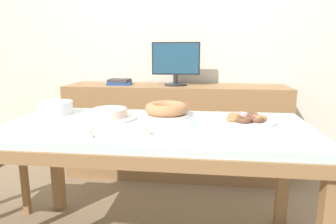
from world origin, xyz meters
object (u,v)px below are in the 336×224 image
object	(u,v)px
tealight_right_edge	(91,135)
tealight_near_cakes	(288,120)
pastry_platter	(246,119)
tealight_centre	(148,132)
cake_chocolate_round	(110,114)
cake_golden_bundt	(166,110)
plate_stack	(56,108)
tealight_left_edge	(95,112)
computer_monitor	(176,64)
book_stack	(120,82)

from	to	relation	value
tealight_right_edge	tealight_near_cakes	xyz separation A→B (m)	(1.00, 0.45, 0.00)
pastry_platter	tealight_near_cakes	size ratio (longest dim) A/B	8.40
tealight_centre	tealight_near_cakes	bearing A→B (deg)	26.22
tealight_centre	pastry_platter	bearing A→B (deg)	32.65
cake_chocolate_round	tealight_centre	xyz separation A→B (m)	(0.28, -0.31, -0.02)
cake_golden_bundt	cake_chocolate_round	bearing A→B (deg)	-158.25
plate_stack	tealight_centre	bearing A→B (deg)	-30.75
plate_stack	tealight_centre	size ratio (longest dim) A/B	5.25
tealight_left_edge	tealight_near_cakes	size ratio (longest dim) A/B	1.00
cake_chocolate_round	tealight_left_edge	size ratio (longest dim) A/B	7.90
computer_monitor	book_stack	bearing A→B (deg)	179.85
computer_monitor	tealight_centre	bearing A→B (deg)	-90.43
tealight_right_edge	tealight_near_cakes	size ratio (longest dim) A/B	1.00
computer_monitor	tealight_centre	size ratio (longest dim) A/B	10.60
cake_chocolate_round	plate_stack	size ratio (longest dim) A/B	1.51
book_stack	cake_chocolate_round	bearing A→B (deg)	-77.23
computer_monitor	cake_golden_bundt	bearing A→B (deg)	-88.29
pastry_platter	tealight_right_edge	distance (m)	0.86
tealight_left_edge	tealight_centre	world-z (taller)	same
cake_chocolate_round	tealight_left_edge	world-z (taller)	cake_chocolate_round
plate_stack	tealight_near_cakes	distance (m)	1.41
tealight_near_cakes	cake_chocolate_round	bearing A→B (deg)	-176.67
cake_chocolate_round	tealight_left_edge	xyz separation A→B (m)	(-0.15, 0.15, -0.02)
tealight_right_edge	tealight_left_edge	bearing A→B (deg)	108.65
book_stack	tealight_near_cakes	xyz separation A→B (m)	(1.25, -0.92, -0.11)
computer_monitor	tealight_right_edge	distance (m)	1.42
book_stack	cake_chocolate_round	distance (m)	1.01
book_stack	tealight_left_edge	bearing A→B (deg)	-85.01
book_stack	tealight_right_edge	distance (m)	1.40
computer_monitor	tealight_centre	distance (m)	1.31
computer_monitor	tealight_left_edge	world-z (taller)	computer_monitor
pastry_platter	plate_stack	world-z (taller)	plate_stack
book_stack	cake_golden_bundt	xyz separation A→B (m)	(0.54, -0.85, -0.08)
computer_monitor	tealight_near_cakes	bearing A→B (deg)	-51.43
cake_chocolate_round	tealight_centre	world-z (taller)	cake_chocolate_round
pastry_platter	tealight_right_edge	world-z (taller)	pastry_platter
cake_golden_bundt	plate_stack	xyz separation A→B (m)	(-0.70, -0.04, 0.00)
book_stack	cake_chocolate_round	world-z (taller)	book_stack
computer_monitor	plate_stack	world-z (taller)	computer_monitor
computer_monitor	cake_golden_bundt	world-z (taller)	computer_monitor
computer_monitor	tealight_near_cakes	size ratio (longest dim) A/B	10.60
book_stack	cake_golden_bundt	size ratio (longest dim) A/B	0.79
tealight_left_edge	plate_stack	bearing A→B (deg)	-166.65
computer_monitor	tealight_left_edge	xyz separation A→B (m)	(-0.44, -0.83, -0.27)
book_stack	pastry_platter	world-z (taller)	book_stack
computer_monitor	tealight_right_edge	world-z (taller)	computer_monitor
plate_stack	tealight_near_cakes	bearing A→B (deg)	-1.31
cake_chocolate_round	cake_golden_bundt	distance (m)	0.34
book_stack	tealight_right_edge	size ratio (longest dim) A/B	5.84
tealight_centre	tealight_left_edge	bearing A→B (deg)	133.75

